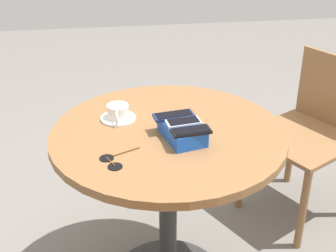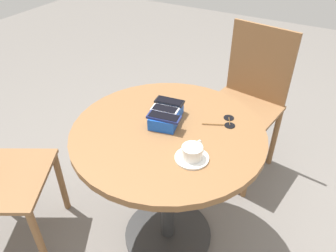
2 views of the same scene
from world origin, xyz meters
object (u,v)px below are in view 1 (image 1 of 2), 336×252
object	(u,v)px
saucer	(118,118)
sunglasses	(112,161)
round_table	(168,170)
coffee_cup	(118,111)
chair_far_side	(311,134)
phone_white	(183,122)
phone_navy	(173,115)
phone_black	(191,131)
phone_box	(182,131)

from	to	relation	value
saucer	sunglasses	xyz separation A→B (m)	(-0.30, 0.03, -0.00)
round_table	coffee_cup	xyz separation A→B (m)	(0.12, 0.17, 0.20)
sunglasses	chair_far_side	size ratio (longest dim) A/B	0.17
round_table	coffee_cup	distance (m)	0.29
phone_white	phone_navy	world-z (taller)	phone_navy
phone_black	sunglasses	bearing A→B (deg)	102.30
phone_white	chair_far_side	size ratio (longest dim) A/B	0.16
phone_white	round_table	bearing A→B (deg)	40.33
phone_black	saucer	distance (m)	0.34
phone_box	sunglasses	world-z (taller)	phone_box
round_table	phone_black	xyz separation A→B (m)	(-0.12, -0.06, 0.23)
phone_black	chair_far_side	world-z (taller)	same
phone_box	coffee_cup	distance (m)	0.27
phone_navy	saucer	bearing A→B (deg)	59.01
sunglasses	phone_box	bearing A→B (deg)	-63.67
round_table	phone_white	xyz separation A→B (m)	(-0.05, -0.05, 0.23)
round_table	phone_white	world-z (taller)	phone_white
phone_box	saucer	size ratio (longest dim) A/B	1.58
coffee_cup	chair_far_side	distance (m)	1.04
phone_white	chair_far_side	world-z (taller)	same
phone_navy	chair_far_side	world-z (taller)	phone_navy
phone_black	chair_far_side	xyz separation A→B (m)	(0.54, -0.70, -0.36)
phone_black	chair_far_side	bearing A→B (deg)	-52.38
phone_black	saucer	size ratio (longest dim) A/B	1.04
phone_white	saucer	size ratio (longest dim) A/B	0.94
phone_navy	saucer	xyz separation A→B (m)	(0.11, 0.19, -0.06)
phone_navy	phone_box	bearing A→B (deg)	-161.23
round_table	phone_box	bearing A→B (deg)	-144.56
phone_black	sunglasses	size ratio (longest dim) A/B	1.02
sunglasses	chair_far_side	distance (m)	1.18
phone_navy	coffee_cup	xyz separation A→B (m)	(0.11, 0.19, -0.03)
phone_navy	chair_far_side	xyz separation A→B (m)	(0.42, -0.74, -0.36)
coffee_cup	phone_box	bearing A→B (deg)	-129.20
sunglasses	chair_far_side	bearing A→B (deg)	-58.21
round_table	phone_black	world-z (taller)	phone_black
phone_black	coffee_cup	xyz separation A→B (m)	(0.24, 0.23, -0.03)
phone_black	coffee_cup	bearing A→B (deg)	44.32
phone_navy	chair_far_side	size ratio (longest dim) A/B	0.19
sunglasses	phone_white	bearing A→B (deg)	-63.49
phone_white	chair_far_side	distance (m)	0.93
phone_white	phone_navy	bearing A→B (deg)	24.03
round_table	phone_navy	xyz separation A→B (m)	(0.00, -0.02, 0.23)
chair_far_side	phone_white	bearing A→B (deg)	123.50
phone_navy	coffee_cup	distance (m)	0.22
phone_navy	saucer	distance (m)	0.23
phone_box	phone_white	bearing A→B (deg)	-55.28
coffee_cup	sunglasses	world-z (taller)	coffee_cup
round_table	phone_black	size ratio (longest dim) A/B	6.16
round_table	phone_white	bearing A→B (deg)	-139.67
phone_white	coffee_cup	distance (m)	0.28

